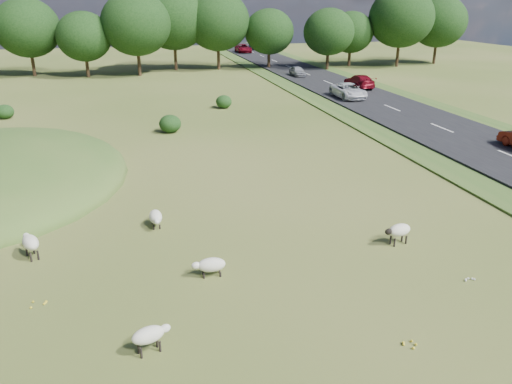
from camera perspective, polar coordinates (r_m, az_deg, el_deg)
The scene contains 14 objects.
ground at distance 38.97m, azimuth -8.60°, elevation 6.59°, with size 160.00×160.00×0.00m, color #3E561B.
road at distance 53.88m, azimuth 12.22°, elevation 10.48°, with size 8.00×150.00×0.25m, color black.
treeline at distance 73.16m, azimuth -12.76°, elevation 18.21°, with size 96.28×14.66×11.70m.
shrubs at distance 44.02m, azimuth -13.19°, elevation 8.80°, with size 20.68×9.90×1.38m.
sheep_1 at distance 21.66m, azimuth -24.40°, elevation -5.27°, with size 0.95×1.37×0.95m.
sheep_2 at distance 22.87m, azimuth -11.40°, elevation -2.83°, with size 0.62×1.32×0.76m.
sheep_3 at distance 15.21m, azimuth -12.10°, elevation -15.69°, with size 1.23×0.78×0.85m.
sheep_4 at distance 21.63m, azimuth 16.00°, elevation -4.24°, with size 1.30×0.73×0.91m.
sheep_5 at distance 18.65m, azimuth -5.23°, elevation -8.30°, with size 1.27×0.59×0.73m.
car_0 at distance 99.42m, azimuth -1.46°, elevation 16.10°, with size 2.51×5.44×1.51m, color maroon.
car_1 at distance 52.68m, azimuth 10.53°, elevation 11.31°, with size 2.41×5.23×1.45m, color white.
car_3 at distance 67.89m, azimuth 4.76°, elevation 13.61°, with size 1.47×3.65×1.24m, color #9D9FA4.
car_4 at distance 59.31m, azimuth 11.72°, elevation 12.30°, with size 2.05×5.05×1.47m, color maroon.
car_6 at distance 105.61m, azimuth -0.04°, elevation 16.39°, with size 2.11×5.18×1.50m, color navy.
Camera 1 is at (-3.36, -17.63, 9.57)m, focal length 35.00 mm.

